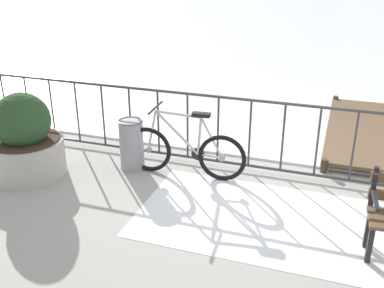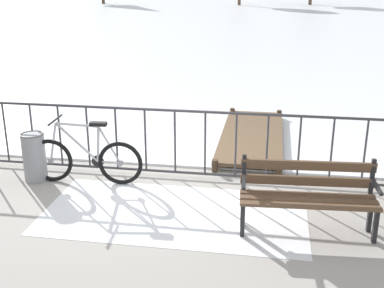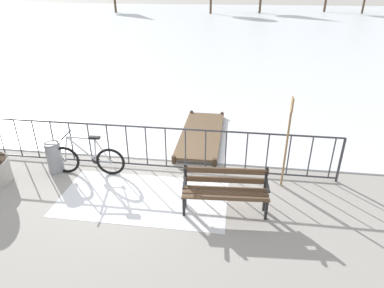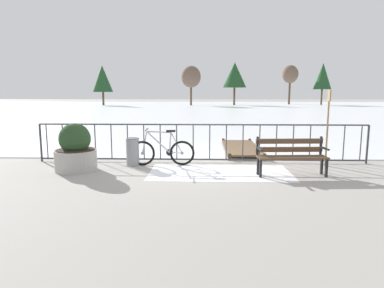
{
  "view_description": "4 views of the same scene",
  "coord_description": "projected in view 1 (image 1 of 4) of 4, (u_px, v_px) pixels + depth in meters",
  "views": [
    {
      "loc": [
        0.9,
        -5.78,
        2.94
      ],
      "look_at": [
        -0.84,
        -0.68,
        0.61
      ],
      "focal_mm": 42.84,
      "sensor_mm": 36.0,
      "label": 1
    },
    {
      "loc": [
        1.63,
        -6.87,
        2.99
      ],
      "look_at": [
        0.55,
        -0.37,
        0.68
      ],
      "focal_mm": 46.49,
      "sensor_mm": 36.0,
      "label": 2
    },
    {
      "loc": [
        2.21,
        -6.63,
        4.01
      ],
      "look_at": [
        1.31,
        -0.17,
        0.78
      ],
      "focal_mm": 31.25,
      "sensor_mm": 36.0,
      "label": 3
    },
    {
      "loc": [
        0.06,
        -9.16,
        1.93
      ],
      "look_at": [
        -0.24,
        -0.45,
        0.58
      ],
      "focal_mm": 31.5,
      "sensor_mm": 36.0,
      "label": 4
    }
  ],
  "objects": [
    {
      "name": "planter_with_shrub",
      "position": [
        25.0,
        141.0,
        6.23
      ],
      "size": [
        1.01,
        1.01,
        1.18
      ],
      "color": "#ADA8A0",
      "rests_on": "ground"
    },
    {
      "name": "trash_bin",
      "position": [
        132.0,
        144.0,
        6.46
      ],
      "size": [
        0.35,
        0.35,
        0.73
      ],
      "color": "gray",
      "rests_on": "ground"
    },
    {
      "name": "ground_plane",
      "position": [
        264.0,
        173.0,
        6.46
      ],
      "size": [
        160.0,
        160.0,
        0.0
      ],
      "primitive_type": "plane",
      "color": "#9E9991"
    },
    {
      "name": "wooden_dock",
      "position": [
        362.0,
        130.0,
        7.63
      ],
      "size": [
        1.1,
        3.19,
        0.2
      ],
      "color": "brown",
      "rests_on": "ground"
    },
    {
      "name": "bicycle_near_railing",
      "position": [
        185.0,
        151.0,
        6.25
      ],
      "size": [
        1.71,
        0.52,
        0.97
      ],
      "color": "black",
      "rests_on": "ground"
    },
    {
      "name": "snow_patch",
      "position": [
        283.0,
        223.0,
        5.28
      ],
      "size": [
        3.4,
        1.71,
        0.01
      ],
      "primitive_type": "cube",
      "color": "white",
      "rests_on": "ground"
    },
    {
      "name": "railing_fence",
      "position": [
        266.0,
        136.0,
        6.24
      ],
      "size": [
        9.06,
        0.06,
        1.07
      ],
      "color": "#38383D",
      "rests_on": "ground"
    }
  ]
}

